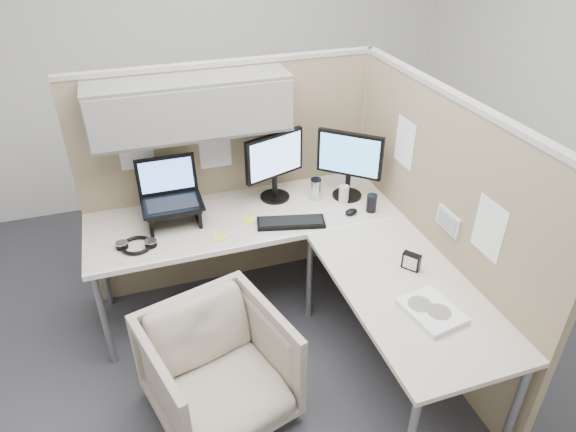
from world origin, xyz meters
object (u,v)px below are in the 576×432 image
object	(u,v)px
desk	(298,249)
keyboard	(291,223)
monitor_left	(275,161)
office_chair	(218,366)

from	to	relation	value
desk	keyboard	xyz separation A→B (m)	(0.02, 0.21, 0.05)
monitor_left	keyboard	bearing A→B (deg)	-110.07
office_chair	desk	bearing A→B (deg)	20.25
office_chair	keyboard	xyz separation A→B (m)	(0.63, 0.65, 0.39)
office_chair	monitor_left	size ratio (longest dim) A/B	1.52
office_chair	monitor_left	world-z (taller)	monitor_left
monitor_left	keyboard	size ratio (longest dim) A/B	1.10
desk	monitor_left	size ratio (longest dim) A/B	4.29
desk	office_chair	xyz separation A→B (m)	(-0.61, -0.44, -0.33)
desk	monitor_left	world-z (taller)	monitor_left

